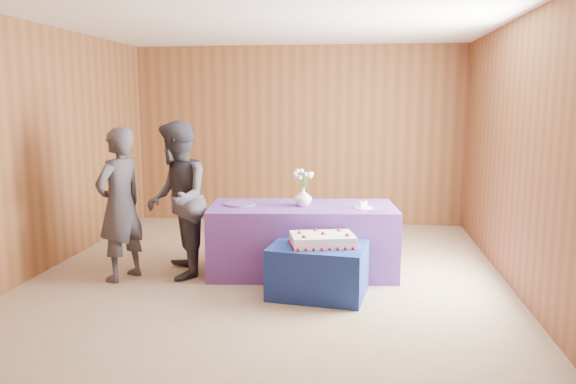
% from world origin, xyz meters
% --- Properties ---
extents(ground, '(6.00, 6.00, 0.00)m').
position_xyz_m(ground, '(0.00, 0.00, 0.00)').
color(ground, gray).
rests_on(ground, ground).
extents(room_shell, '(5.04, 6.04, 2.72)m').
position_xyz_m(room_shell, '(0.00, 0.00, 1.80)').
color(room_shell, brown).
rests_on(room_shell, ground).
extents(cake_table, '(0.99, 0.82, 0.50)m').
position_xyz_m(cake_table, '(0.57, -0.29, 0.25)').
color(cake_table, navy).
rests_on(cake_table, ground).
extents(serving_table, '(2.08, 1.10, 0.75)m').
position_xyz_m(serving_table, '(0.35, 0.40, 0.38)').
color(serving_table, '#513593').
rests_on(serving_table, ground).
extents(sheet_cake, '(0.70, 0.56, 0.14)m').
position_xyz_m(sheet_cake, '(0.61, -0.31, 0.55)').
color(sheet_cake, white).
rests_on(sheet_cake, cake_table).
extents(vase, '(0.25, 0.25, 0.19)m').
position_xyz_m(vase, '(0.35, 0.38, 0.85)').
color(vase, white).
rests_on(vase, serving_table).
extents(flower_spray, '(0.23, 0.22, 0.18)m').
position_xyz_m(flower_spray, '(0.35, 0.38, 1.09)').
color(flower_spray, '#2C6127').
rests_on(flower_spray, vase).
extents(platter, '(0.37, 0.37, 0.02)m').
position_xyz_m(platter, '(-0.34, 0.35, 0.76)').
color(platter, '#6D4E9D').
rests_on(platter, serving_table).
extents(plate, '(0.24, 0.24, 0.01)m').
position_xyz_m(plate, '(1.00, 0.34, 0.76)').
color(plate, white).
rests_on(plate, serving_table).
extents(cake_slice, '(0.09, 0.09, 0.09)m').
position_xyz_m(cake_slice, '(1.00, 0.34, 0.80)').
color(cake_slice, white).
rests_on(cake_slice, plate).
extents(knife, '(0.26, 0.04, 0.00)m').
position_xyz_m(knife, '(1.10, 0.14, 0.75)').
color(knife, silver).
rests_on(knife, serving_table).
extents(guest_left, '(0.59, 0.69, 1.61)m').
position_xyz_m(guest_left, '(-1.52, -0.07, 0.81)').
color(guest_left, '#36343E').
rests_on(guest_left, ground).
extents(guest_right, '(0.86, 0.97, 1.67)m').
position_xyz_m(guest_right, '(-0.97, 0.11, 0.84)').
color(guest_right, '#36343F').
rests_on(guest_right, ground).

